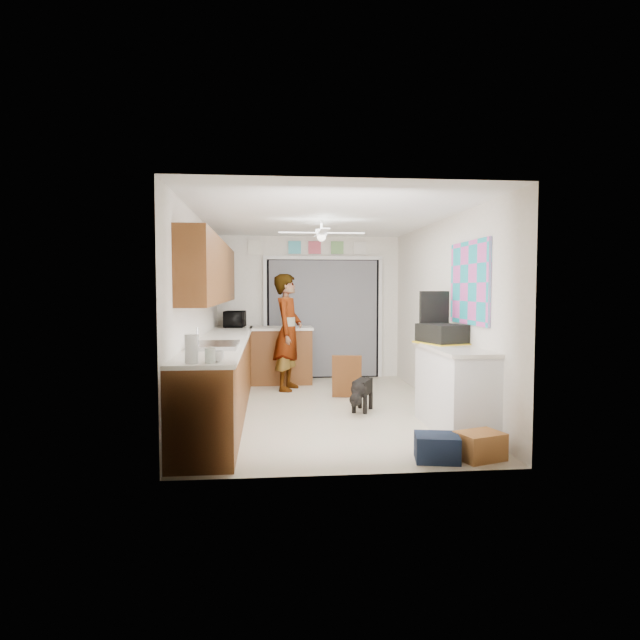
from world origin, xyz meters
name	(u,v)px	position (x,y,z in m)	size (l,w,h in m)	color
floor	(323,409)	(0.00, 0.00, 0.00)	(5.00, 5.00, 0.00)	beige
ceiling	(323,217)	(0.00, 0.00, 2.50)	(5.00, 5.00, 0.00)	white
wall_back	(309,307)	(0.00, 2.50, 1.25)	(3.20, 3.20, 0.00)	white
wall_front	(352,329)	(0.00, -2.50, 1.25)	(3.20, 3.20, 0.00)	white
wall_left	(198,315)	(-1.60, 0.00, 1.25)	(5.00, 5.00, 0.00)	white
wall_right	(442,314)	(1.60, 0.00, 1.25)	(5.00, 5.00, 0.00)	white
left_base_cabinets	(223,377)	(-1.30, 0.00, 0.45)	(0.60, 4.80, 0.90)	brown
left_countertop	(223,340)	(-1.29, 0.00, 0.92)	(0.62, 4.80, 0.04)	white
upper_cabinets	(212,272)	(-1.44, 0.20, 1.80)	(0.32, 4.00, 0.80)	brown
sink_basin	(215,346)	(-1.29, -1.00, 0.95)	(0.50, 0.76, 0.06)	silver
faucet	(197,337)	(-1.48, -1.00, 1.05)	(0.03, 0.03, 0.22)	silver
peninsula_base	(281,356)	(-0.50, 2.00, 0.45)	(1.00, 0.60, 0.90)	brown
peninsula_top	(281,328)	(-0.50, 2.00, 0.92)	(1.04, 0.64, 0.04)	white
back_opening_recess	(323,319)	(0.25, 2.47, 1.05)	(2.00, 0.06, 2.10)	black
curtain_panel	(323,319)	(0.25, 2.43, 1.05)	(1.90, 0.03, 2.05)	slate
door_trim_left	(265,319)	(-0.77, 2.44, 1.05)	(0.06, 0.04, 2.10)	white
door_trim_right	(380,318)	(1.27, 2.44, 1.05)	(0.06, 0.04, 2.10)	white
door_trim_head	(323,258)	(0.25, 2.44, 2.12)	(2.10, 0.04, 0.06)	white
header_frame_1	(295,247)	(-0.25, 2.47, 2.30)	(0.22, 0.02, 0.22)	#4DBDCF
header_frame_2	(315,248)	(0.10, 2.47, 2.30)	(0.22, 0.02, 0.22)	#D04E60
header_frame_3	(337,248)	(0.50, 2.47, 2.30)	(0.22, 0.02, 0.22)	#70A860
header_frame_4	(360,248)	(0.90, 2.47, 2.30)	(0.22, 0.02, 0.22)	white
route66_sign	(254,247)	(-0.95, 2.47, 2.30)	(0.22, 0.02, 0.26)	silver
right_counter_base	(454,391)	(1.35, -1.20, 0.45)	(0.50, 1.40, 0.90)	white
right_counter_top	(454,349)	(1.34, -1.20, 0.92)	(0.54, 1.44, 0.04)	white
abstract_painting	(469,283)	(1.58, -1.00, 1.65)	(0.03, 1.15, 0.95)	#E755BB
ceiling_fan	(321,233)	(0.00, 0.20, 2.32)	(1.14, 1.14, 0.24)	white
microwave	(235,319)	(-1.27, 2.05, 1.07)	(0.48, 0.33, 0.27)	black
cup	(217,356)	(-1.15, -2.19, 0.99)	(0.13, 0.13, 0.10)	white
jar_a	(210,356)	(-1.21, -2.25, 1.01)	(0.09, 0.09, 0.13)	silver
jar_b	(210,353)	(-1.24, -1.93, 0.99)	(0.07, 0.07, 0.10)	silver
paper_towel_roll	(191,349)	(-1.36, -2.25, 1.07)	(0.12, 0.12, 0.25)	white
suitcase	(442,334)	(1.32, -0.83, 1.05)	(0.40, 0.53, 0.23)	black
suitcase_rim	(442,343)	(1.32, -0.83, 0.94)	(0.44, 0.58, 0.02)	yellow
suitcase_lid	(434,311)	(1.32, -0.54, 1.30)	(0.42, 0.03, 0.50)	black
cardboard_box	(480,446)	(1.25, -2.20, 0.13)	(0.40, 0.30, 0.25)	#C97A3F
navy_crate	(437,448)	(0.84, -2.20, 0.12)	(0.40, 0.33, 0.24)	#151F34
cabinet_door_panel	(347,377)	(0.41, 0.63, 0.32)	(0.42, 0.03, 0.64)	brown
man	(288,332)	(-0.41, 1.38, 0.91)	(0.66, 0.43, 1.81)	white
dog	(363,393)	(0.50, -0.16, 0.23)	(0.25, 0.59, 0.46)	black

